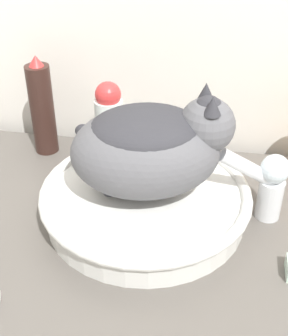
# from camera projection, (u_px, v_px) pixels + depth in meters

# --- Properties ---
(sink_basin) EXTENTS (0.37, 0.37, 0.06)m
(sink_basin) POSITION_uv_depth(u_px,v_px,m) (145.00, 200.00, 0.82)
(sink_basin) COLOR silver
(sink_basin) RESTS_ON vanity_counter
(cat) EXTENTS (0.31, 0.28, 0.18)m
(cat) POSITION_uv_depth(u_px,v_px,m) (151.00, 145.00, 0.76)
(cat) COLOR #56565B
(cat) RESTS_ON sink_basin
(faucet) EXTENTS (0.12, 0.05, 0.14)m
(faucet) POSITION_uv_depth(u_px,v_px,m) (268.00, 182.00, 0.79)
(faucet) COLOR silver
(faucet) RESTS_ON vanity_counter
(lotion_bottle_white) EXTENTS (0.06, 0.06, 0.17)m
(lotion_bottle_white) POSITION_uv_depth(u_px,v_px,m) (109.00, 121.00, 0.95)
(lotion_bottle_white) COLOR silver
(lotion_bottle_white) RESTS_ON vanity_counter
(hairspray_can_black) EXTENTS (0.05, 0.05, 0.21)m
(hairspray_can_black) POSITION_uv_depth(u_px,v_px,m) (42.00, 108.00, 0.97)
(hairspray_can_black) COLOR #331E19
(hairspray_can_black) RESTS_ON vanity_counter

